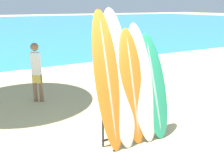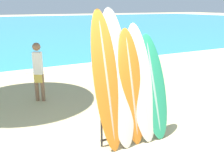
{
  "view_description": "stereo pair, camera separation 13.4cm",
  "coord_description": "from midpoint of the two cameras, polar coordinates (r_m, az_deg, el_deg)",
  "views": [
    {
      "loc": [
        -2.32,
        -3.18,
        2.57
      ],
      "look_at": [
        0.38,
        1.55,
        0.94
      ],
      "focal_mm": 42.0,
      "sensor_mm": 36.0,
      "label": 1
    },
    {
      "loc": [
        -2.2,
        -3.24,
        2.57
      ],
      "look_at": [
        0.38,
        1.55,
        0.94
      ],
      "focal_mm": 42.0,
      "sensor_mm": 36.0,
      "label": 2
    }
  ],
  "objects": [
    {
      "name": "person_mid_beach",
      "position": [
        8.81,
        3.09,
        5.42
      ],
      "size": [
        0.26,
        0.21,
        1.55
      ],
      "rotation": [
        0.0,
        0.0,
        6.08
      ],
      "color": "#A87A5B",
      "rests_on": "ground_plane"
    },
    {
      "name": "surfboard_slot_3",
      "position": [
        5.13,
        7.09,
        0.27
      ],
      "size": [
        0.55,
        0.76,
        2.26
      ],
      "color": "silver",
      "rests_on": "ground_plane"
    },
    {
      "name": "person_near_water",
      "position": [
        7.4,
        -15.26,
        2.99
      ],
      "size": [
        0.28,
        0.25,
        1.63
      ],
      "rotation": [
        0.0,
        0.0,
        5.76
      ],
      "color": "#846047",
      "rests_on": "ground_plane"
    },
    {
      "name": "surfboard_slot_1",
      "position": [
        4.86,
        2.06,
        1.29
      ],
      "size": [
        0.57,
        0.83,
        2.56
      ],
      "color": "silver",
      "rests_on": "ground_plane"
    },
    {
      "name": "surfboard_rack",
      "position": [
        5.19,
        4.97,
        -6.99
      ],
      "size": [
        1.34,
        0.04,
        0.91
      ],
      "color": "#28282D",
      "rests_on": "ground_plane"
    },
    {
      "name": "surfboard_slot_2",
      "position": [
        4.99,
        5.01,
        -0.61
      ],
      "size": [
        0.51,
        0.62,
        2.18
      ],
      "color": "orange",
      "rests_on": "ground_plane"
    },
    {
      "name": "surfboard_slot_4",
      "position": [
        5.3,
        9.67,
        -0.49
      ],
      "size": [
        0.58,
        0.72,
        2.05
      ],
      "color": "#289E70",
      "rests_on": "ground_plane"
    },
    {
      "name": "surfboard_slot_0",
      "position": [
        4.73,
        -0.42,
        0.71
      ],
      "size": [
        0.5,
        0.77,
        2.53
      ],
      "color": "orange",
      "rests_on": "ground_plane"
    },
    {
      "name": "ground_plane",
      "position": [
        4.69,
        5.99,
        -16.6
      ],
      "size": [
        160.0,
        160.0,
        0.0
      ],
      "primitive_type": "plane",
      "color": "tan"
    }
  ]
}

